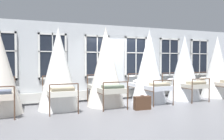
{
  "coord_description": "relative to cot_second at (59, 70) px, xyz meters",
  "views": [
    {
      "loc": [
        -3.76,
        -7.62,
        1.6
      ],
      "look_at": [
        -0.66,
        -0.01,
        1.26
      ],
      "focal_mm": 36.79,
      "sensor_mm": 36.0,
      "label": 1
    }
  ],
  "objects": [
    {
      "name": "ground",
      "position": [
        2.55,
        -0.01,
        -1.3
      ],
      "size": [
        26.74,
        26.74,
        0.0
      ],
      "primitive_type": "plane",
      "color": "slate"
    },
    {
      "name": "back_wall_with_windows",
      "position": [
        2.55,
        1.16,
        0.22
      ],
      "size": [
        14.37,
        0.1,
        3.04
      ],
      "primitive_type": "cube",
      "color": "silver",
      "rests_on": "ground"
    },
    {
      "name": "window_bank",
      "position": [
        2.55,
        1.04,
        -0.28
      ],
      "size": [
        9.7,
        0.1,
        2.54
      ],
      "color": "black",
      "rests_on": "ground"
    },
    {
      "name": "cot_second",
      "position": [
        0.0,
        0.0,
        0.0
      ],
      "size": [
        1.35,
        1.91,
        2.69
      ],
      "rotation": [
        0.0,
        0.0,
        1.58
      ],
      "color": "#4C3323",
      "rests_on": "ground"
    },
    {
      "name": "cot_third",
      "position": [
        1.65,
        -0.01,
        0.05
      ],
      "size": [
        1.35,
        1.92,
        2.8
      ],
      "rotation": [
        0.0,
        0.0,
        1.55
      ],
      "color": "#4C3323",
      "rests_on": "ground"
    },
    {
      "name": "cot_fourth",
      "position": [
        3.44,
        0.01,
        0.05
      ],
      "size": [
        1.35,
        1.93,
        2.8
      ],
      "rotation": [
        0.0,
        0.0,
        1.6
      ],
      "color": "#4C3323",
      "rests_on": "ground"
    },
    {
      "name": "cot_fifth",
      "position": [
        5.13,
        0.01,
        -0.02
      ],
      "size": [
        1.35,
        1.91,
        2.65
      ],
      "rotation": [
        0.0,
        0.0,
        1.58
      ],
      "color": "#4C3323",
      "rests_on": "ground"
    },
    {
      "name": "cot_sixth",
      "position": [
        6.9,
        -0.01,
        -0.01
      ],
      "size": [
        1.35,
        1.93,
        2.68
      ],
      "rotation": [
        0.0,
        0.0,
        1.54
      ],
      "color": "#4C3323",
      "rests_on": "ground"
    },
    {
      "name": "suitcase_dark",
      "position": [
        2.51,
        -1.12,
        -1.08
      ],
      "size": [
        0.57,
        0.23,
        0.47
      ],
      "rotation": [
        0.0,
        0.0,
        -0.03
      ],
      "color": "#472D1E",
      "rests_on": "ground"
    }
  ]
}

